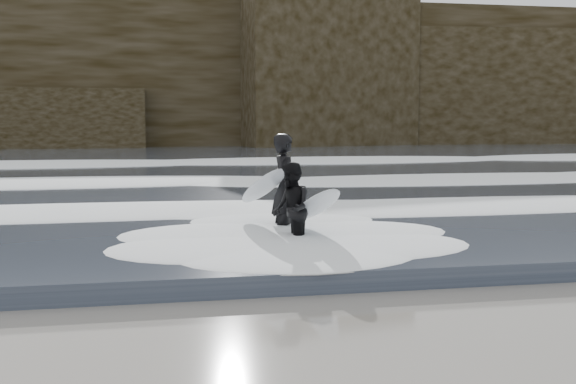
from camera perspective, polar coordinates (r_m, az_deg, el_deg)
name	(u,v)px	position (r m, az deg, el deg)	size (l,w,h in m)	color
ground	(511,371)	(7.05, 17.23, -13.34)	(120.00, 120.00, 0.00)	#816048
sea	(211,161)	(35.03, -6.13, 2.48)	(90.00, 52.00, 0.30)	#313949
headland	(187,77)	(51.98, -7.97, 8.96)	(70.00, 9.00, 10.00)	black
foam_near	(299,206)	(15.28, 0.90, -1.12)	(60.00, 3.20, 0.20)	white
foam_mid	(250,178)	(22.13, -2.98, 1.15)	(60.00, 4.00, 0.24)	white
foam_far	(219,159)	(31.04, -5.45, 2.59)	(60.00, 4.80, 0.30)	white
surfer_left	(282,188)	(13.03, -0.45, 0.29)	(1.07, 1.88, 1.99)	black
surfer_right	(295,209)	(11.81, 0.53, -1.35)	(1.04, 1.96, 1.56)	black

